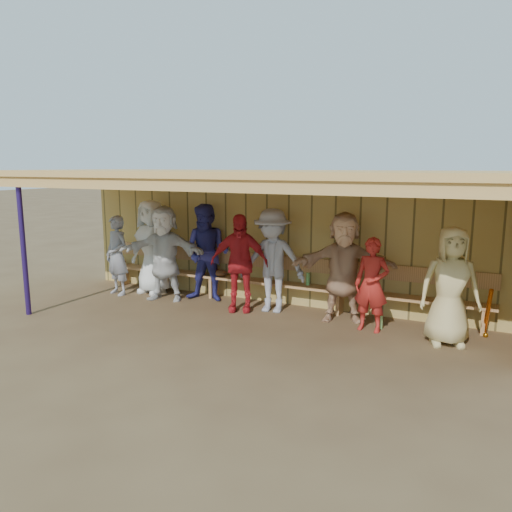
{
  "coord_description": "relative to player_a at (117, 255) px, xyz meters",
  "views": [
    {
      "loc": [
        3.75,
        -7.18,
        2.57
      ],
      "look_at": [
        0.0,
        0.35,
        1.05
      ],
      "focal_mm": 35.0,
      "sensor_mm": 36.0,
      "label": 1
    }
  ],
  "objects": [
    {
      "name": "player_c",
      "position": [
        1.87,
        0.42,
        0.13
      ],
      "size": [
        1.02,
        0.86,
        1.87
      ],
      "primitive_type": "imported",
      "rotation": [
        0.0,
        0.0,
        0.18
      ],
      "color": "navy",
      "rests_on": "ground"
    },
    {
      "name": "player_b",
      "position": [
        0.55,
        0.42,
        0.15
      ],
      "size": [
        1.01,
        0.73,
        1.91
      ],
      "primitive_type": "imported",
      "rotation": [
        0.0,
        0.0,
        -0.14
      ],
      "color": "white",
      "rests_on": "ground"
    },
    {
      "name": "player_e",
      "position": [
        3.3,
        0.3,
        0.12
      ],
      "size": [
        1.26,
        0.81,
        1.84
      ],
      "primitive_type": "imported",
      "rotation": [
        0.0,
        0.0,
        0.11
      ],
      "color": "#9899A1",
      "rests_on": "ground"
    },
    {
      "name": "player_extra",
      "position": [
        1.1,
        0.1,
        0.12
      ],
      "size": [
        1.79,
        0.93,
        1.84
      ],
      "primitive_type": "imported",
      "rotation": [
        0.0,
        0.0,
        0.24
      ],
      "color": "silver",
      "rests_on": "ground"
    },
    {
      "name": "player_h",
      "position": [
        6.29,
        -0.09,
        0.07
      ],
      "size": [
        0.98,
        0.79,
        1.74
      ],
      "primitive_type": "imported",
      "rotation": [
        0.0,
        0.0,
        0.32
      ],
      "color": "tan",
      "rests_on": "ground"
    },
    {
      "name": "dugout_structure",
      "position": [
        3.53,
        0.29,
        0.89
      ],
      "size": [
        8.8,
        3.2,
        2.5
      ],
      "color": "tan",
      "rests_on": "ground"
    },
    {
      "name": "player_g",
      "position": [
        5.14,
        0.02,
        -0.06
      ],
      "size": [
        0.57,
        0.39,
        1.49
      ],
      "primitive_type": "imported",
      "rotation": [
        0.0,
        0.0,
        -0.07
      ],
      "color": "#B0221C",
      "rests_on": "ground"
    },
    {
      "name": "dugout_equipment",
      "position": [
        1.69,
        0.59,
        -0.31
      ],
      "size": [
        7.52,
        0.62,
        0.8
      ],
      "color": "orange",
      "rests_on": "ground"
    },
    {
      "name": "player_f",
      "position": [
        4.59,
        0.33,
        0.12
      ],
      "size": [
        1.79,
        1.06,
        1.84
      ],
      "primitive_type": "imported",
      "rotation": [
        0.0,
        0.0,
        0.32
      ],
      "color": "tan",
      "rests_on": "ground"
    },
    {
      "name": "player_d",
      "position": [
        2.75,
        0.08,
        0.07
      ],
      "size": [
        1.11,
        0.75,
        1.75
      ],
      "primitive_type": "imported",
      "rotation": [
        0.0,
        0.0,
        0.34
      ],
      "color": "red",
      "rests_on": "ground"
    },
    {
      "name": "ground",
      "position": [
        3.14,
        -0.39,
        -0.8
      ],
      "size": [
        90.0,
        90.0,
        0.0
      ],
      "primitive_type": "plane",
      "color": "brown",
      "rests_on": "ground"
    },
    {
      "name": "player_a",
      "position": [
        0.0,
        0.0,
        0.0
      ],
      "size": [
        0.66,
        0.51,
        1.6
      ],
      "primitive_type": "imported",
      "rotation": [
        0.0,
        0.0,
        -0.24
      ],
      "color": "gray",
      "rests_on": "ground"
    },
    {
      "name": "bench",
      "position": [
        3.14,
        0.72,
        -0.27
      ],
      "size": [
        7.6,
        0.34,
        0.93
      ],
      "color": "tan",
      "rests_on": "ground"
    }
  ]
}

